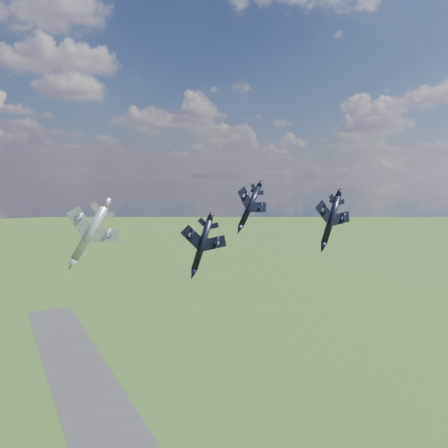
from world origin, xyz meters
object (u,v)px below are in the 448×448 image
jet_lead_navy (202,245)px  jet_high_navy (250,206)px  jet_left_silver (90,233)px  jet_right_navy (331,220)px

jet_lead_navy → jet_high_navy: (25.73, 23.78, 5.19)m
jet_high_navy → jet_left_silver: bearing=-168.1°
jet_lead_navy → jet_left_silver: jet_left_silver is taller
jet_lead_navy → jet_right_navy: size_ratio=0.97×
jet_high_navy → jet_left_silver: (-45.31, -15.81, -2.63)m
jet_lead_navy → jet_right_navy: bearing=1.7°
jet_lead_navy → jet_left_silver: 21.30m
jet_lead_navy → jet_high_navy: 35.42m
jet_right_navy → jet_left_silver: bearing=165.2°
jet_lead_navy → jet_right_navy: jet_right_navy is taller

